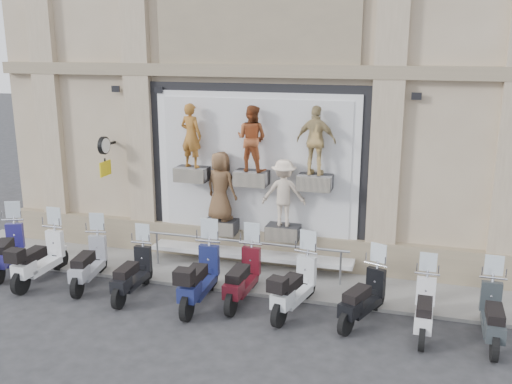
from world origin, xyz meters
TOP-DOWN VIEW (x-y plane):
  - ground at (0.00, 0.00)m, footprint 90.00×90.00m
  - sidewalk at (0.00, 2.10)m, footprint 16.00×2.20m
  - building at (0.00, 7.00)m, footprint 14.00×8.60m
  - shop_vitrine at (0.07, 2.75)m, footprint 5.60×0.83m
  - guard_rail at (0.00, 2.00)m, footprint 5.06×0.10m
  - clock_sign_bracket at (-3.90, 2.47)m, footprint 0.10×0.80m
  - scooter_a at (-5.68, 0.68)m, footprint 1.27×2.07m
  - scooter_b at (-4.53, 0.38)m, footprint 0.60×2.03m
  - scooter_c at (-3.32, 0.53)m, footprint 0.88×2.00m
  - scooter_d at (-2.08, 0.29)m, footprint 0.59×1.86m
  - scooter_e at (-0.48, 0.30)m, footprint 0.69×2.15m
  - scooter_f at (0.36, 0.70)m, footprint 0.63×1.99m
  - scooter_g at (1.56, 0.50)m, footprint 0.99×2.06m
  - scooter_h at (2.97, 0.46)m, footprint 1.17×1.93m
  - scooter_i at (4.16, 0.32)m, footprint 0.57×1.81m
  - scooter_j at (5.38, 0.34)m, footprint 0.57×1.88m

SIDE VIEW (x-z plane):
  - ground at x=0.00m, z-range 0.00..0.00m
  - sidewalk at x=0.00m, z-range 0.00..0.08m
  - guard_rail at x=0.00m, z-range 0.00..0.93m
  - scooter_i at x=4.16m, z-range 0.00..1.46m
  - scooter_d at x=-2.08m, z-range 0.00..1.50m
  - scooter_h at x=2.97m, z-range 0.00..1.51m
  - scooter_j at x=5.38m, z-range 0.00..1.52m
  - scooter_c at x=-3.32m, z-range 0.00..1.57m
  - scooter_f at x=0.36m, z-range 0.00..1.60m
  - scooter_g at x=1.56m, z-range 0.00..1.61m
  - scooter_a at x=-5.68m, z-range 0.00..1.62m
  - scooter_b at x=-4.53m, z-range 0.00..1.65m
  - scooter_e at x=-0.48m, z-range 0.00..1.73m
  - shop_vitrine at x=0.07m, z-range 0.21..4.51m
  - clock_sign_bracket at x=-3.90m, z-range 2.29..3.31m
  - building at x=0.00m, z-range 0.00..12.00m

